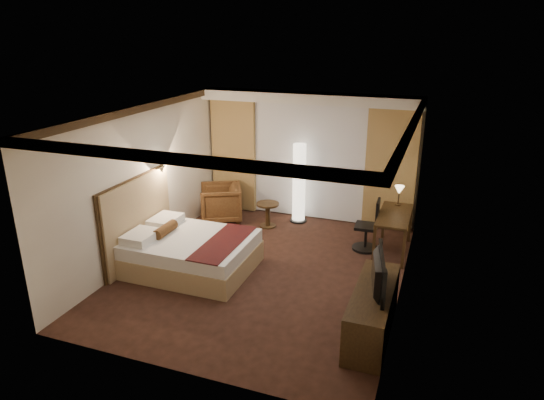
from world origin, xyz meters
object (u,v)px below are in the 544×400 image
(side_table, at_px, (268,215))
(floor_lamp, at_px, (299,183))
(desk, at_px, (393,233))
(television, at_px, (373,269))
(armchair, at_px, (221,201))
(office_chair, at_px, (366,225))
(bed, at_px, (192,253))
(dresser, at_px, (372,311))

(side_table, xyz_separation_m, floor_lamp, (0.51, 0.51, 0.59))
(desk, height_order, television, television)
(side_table, bearing_deg, floor_lamp, 45.18)
(armchair, height_order, side_table, armchair)
(armchair, relative_size, side_table, 1.66)
(floor_lamp, xyz_separation_m, desk, (2.07, -0.87, -0.47))
(armchair, height_order, office_chair, office_chair)
(bed, relative_size, armchair, 2.35)
(desk, distance_m, office_chair, 0.50)
(armchair, relative_size, dresser, 0.50)
(armchair, height_order, dresser, armchair)
(bed, bearing_deg, desk, 30.64)
(bed, distance_m, side_table, 2.28)
(bed, height_order, armchair, armchair)
(bed, xyz_separation_m, side_table, (0.55, 2.22, -0.04))
(office_chair, relative_size, television, 0.99)
(bed, relative_size, side_table, 3.91)
(desk, height_order, dresser, desk)
(dresser, bearing_deg, office_chair, 101.53)
(armchair, relative_size, television, 0.85)
(desk, xyz_separation_m, office_chair, (-0.48, -0.05, 0.12))
(television, bearing_deg, office_chair, -0.58)
(side_table, xyz_separation_m, television, (2.60, -3.03, 0.70))
(armchair, distance_m, desk, 3.67)
(floor_lamp, xyz_separation_m, television, (2.09, -3.54, 0.10))
(armchair, bearing_deg, bed, -13.25)
(bed, relative_size, office_chair, 2.03)
(bed, height_order, floor_lamp, floor_lamp)
(office_chair, distance_m, television, 2.70)
(dresser, xyz_separation_m, television, (-0.03, 0.00, 0.62))
(side_table, relative_size, desk, 0.39)
(bed, height_order, side_table, bed)
(desk, distance_m, dresser, 2.67)
(bed, xyz_separation_m, dresser, (3.18, -0.81, 0.04))
(side_table, height_order, floor_lamp, floor_lamp)
(floor_lamp, relative_size, office_chair, 1.71)
(floor_lamp, xyz_separation_m, dresser, (2.12, -3.54, -0.52))
(office_chair, bearing_deg, side_table, 166.15)
(floor_lamp, relative_size, dresser, 0.99)
(desk, height_order, office_chair, office_chair)
(bed, height_order, television, television)
(desk, bearing_deg, bed, -149.36)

